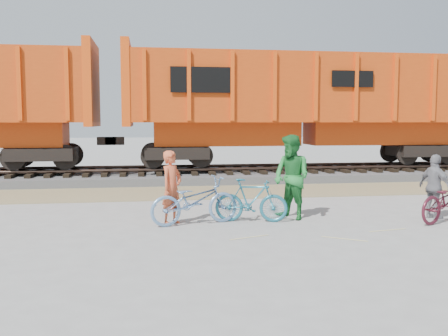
{
  "coord_description": "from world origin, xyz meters",
  "views": [
    {
      "loc": [
        -2.93,
        -10.28,
        2.29
      ],
      "look_at": [
        -1.17,
        1.5,
        1.17
      ],
      "focal_mm": 40.0,
      "sensor_mm": 36.0,
      "label": 1
    }
  ],
  "objects_px": {
    "hopper_car_center": "(303,103)",
    "person_man": "(292,177)",
    "bicycle_blue": "(195,201)",
    "bicycle_teal": "(251,200)",
    "bicycle_maroon": "(448,200)",
    "person_woman": "(435,187)",
    "person_solo": "(172,188)"
  },
  "relations": [
    {
      "from": "hopper_car_center",
      "to": "person_man",
      "type": "bearing_deg",
      "value": -108.93
    },
    {
      "from": "person_man",
      "to": "bicycle_blue",
      "type": "bearing_deg",
      "value": -112.57
    },
    {
      "from": "bicycle_teal",
      "to": "person_man",
      "type": "bearing_deg",
      "value": -64.41
    },
    {
      "from": "bicycle_blue",
      "to": "person_man",
      "type": "relative_size",
      "value": 1.02
    },
    {
      "from": "bicycle_maroon",
      "to": "person_man",
      "type": "xyz_separation_m",
      "value": [
        -3.42,
        0.88,
        0.48
      ]
    },
    {
      "from": "hopper_car_center",
      "to": "bicycle_teal",
      "type": "relative_size",
      "value": 8.49
    },
    {
      "from": "bicycle_teal",
      "to": "bicycle_blue",
      "type": "bearing_deg",
      "value": 107.92
    },
    {
      "from": "hopper_car_center",
      "to": "person_woman",
      "type": "bearing_deg",
      "value": -86.34
    },
    {
      "from": "hopper_car_center",
      "to": "bicycle_blue",
      "type": "relative_size",
      "value": 6.91
    },
    {
      "from": "hopper_car_center",
      "to": "bicycle_blue",
      "type": "distance_m",
      "value": 10.1
    },
    {
      "from": "bicycle_blue",
      "to": "person_woman",
      "type": "distance_m",
      "value": 5.63
    },
    {
      "from": "bicycle_blue",
      "to": "person_woman",
      "type": "xyz_separation_m",
      "value": [
        5.62,
        -0.19,
        0.23
      ]
    },
    {
      "from": "bicycle_teal",
      "to": "person_woman",
      "type": "bearing_deg",
      "value": -79.38
    },
    {
      "from": "hopper_car_center",
      "to": "person_solo",
      "type": "distance_m",
      "value": 10.21
    },
    {
      "from": "hopper_car_center",
      "to": "bicycle_blue",
      "type": "xyz_separation_m",
      "value": [
        -5.07,
        -8.37,
        -2.47
      ]
    },
    {
      "from": "person_solo",
      "to": "bicycle_teal",
      "type": "bearing_deg",
      "value": -51.19
    },
    {
      "from": "bicycle_maroon",
      "to": "person_man",
      "type": "relative_size",
      "value": 0.98
    },
    {
      "from": "person_man",
      "to": "person_woman",
      "type": "xyz_separation_m",
      "value": [
        3.32,
        -0.48,
        -0.23
      ]
    },
    {
      "from": "person_man",
      "to": "person_woman",
      "type": "bearing_deg",
      "value": 52.27
    },
    {
      "from": "person_woman",
      "to": "hopper_car_center",
      "type": "bearing_deg",
      "value": -11.83
    },
    {
      "from": "hopper_car_center",
      "to": "person_man",
      "type": "xyz_separation_m",
      "value": [
        -2.78,
        -8.09,
        -2.02
      ]
    },
    {
      "from": "person_solo",
      "to": "person_man",
      "type": "distance_m",
      "value": 2.81
    },
    {
      "from": "bicycle_blue",
      "to": "person_woman",
      "type": "relative_size",
      "value": 1.33
    },
    {
      "from": "bicycle_blue",
      "to": "bicycle_maroon",
      "type": "relative_size",
      "value": 1.05
    },
    {
      "from": "person_man",
      "to": "hopper_car_center",
      "type": "bearing_deg",
      "value": 131.5
    },
    {
      "from": "person_solo",
      "to": "hopper_car_center",
      "type": "bearing_deg",
      "value": 5.4
    },
    {
      "from": "person_woman",
      "to": "bicycle_maroon",
      "type": "bearing_deg",
      "value": 178.55
    },
    {
      "from": "bicycle_blue",
      "to": "bicycle_teal",
      "type": "xyz_separation_m",
      "value": [
        1.3,
        0.08,
        -0.04
      ]
    },
    {
      "from": "person_solo",
      "to": "person_man",
      "type": "relative_size",
      "value": 0.83
    },
    {
      "from": "bicycle_blue",
      "to": "person_woman",
      "type": "bearing_deg",
      "value": -106.34
    },
    {
      "from": "person_solo",
      "to": "person_woman",
      "type": "height_order",
      "value": "person_solo"
    },
    {
      "from": "bicycle_teal",
      "to": "person_woman",
      "type": "distance_m",
      "value": 4.34
    }
  ]
}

